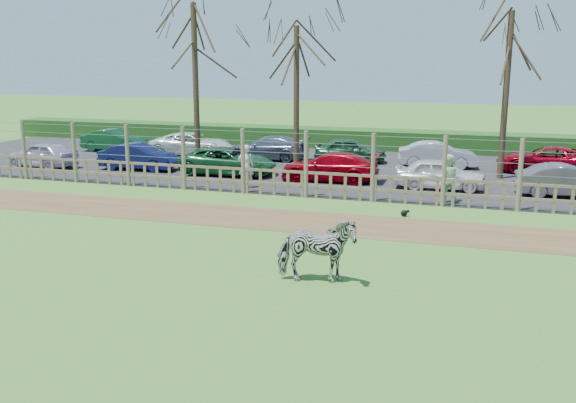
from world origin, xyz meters
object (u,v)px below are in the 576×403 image
(tree_left, at_px, (195,46))
(car_5, at_px, (567,181))
(car_2, at_px, (228,161))
(car_4, at_px, (440,174))
(car_0, at_px, (43,154))
(tree_mid, at_px, (296,63))
(tree_right, at_px, (509,54))
(car_1, at_px, (139,157))
(crow, at_px, (404,213))
(car_8, at_px, (192,144))
(visitor_b, at_px, (447,178))
(car_7, at_px, (114,141))
(visitor_a, at_px, (246,166))
(car_9, at_px, (268,148))
(car_11, at_px, (438,155))
(car_3, at_px, (330,167))
(car_12, at_px, (547,160))
(zebra, at_px, (316,250))

(tree_left, height_order, car_5, tree_left)
(car_2, xyz_separation_m, car_4, (9.23, -0.48, 0.00))
(car_0, height_order, car_5, same)
(tree_mid, height_order, car_5, tree_mid)
(tree_right, distance_m, car_1, 16.82)
(crow, bearing_deg, car_8, 141.37)
(visitor_b, bearing_deg, car_7, -34.55)
(visitor_a, distance_m, car_7, 12.76)
(car_9, xyz_separation_m, car_11, (8.40, 0.16, 0.00))
(car_4, bearing_deg, visitor_a, 102.68)
(tree_mid, height_order, car_4, tree_mid)
(car_4, relative_size, car_7, 0.97)
(crow, height_order, car_8, car_8)
(tree_mid, relative_size, car_3, 1.65)
(tree_right, xyz_separation_m, car_5, (2.31, -3.18, -4.60))
(car_3, xyz_separation_m, car_9, (-4.33, 4.59, 0.00))
(tree_left, bearing_deg, car_2, -29.42)
(tree_mid, bearing_deg, car_9, 132.73)
(tree_mid, bearing_deg, car_3, -46.10)
(crow, bearing_deg, car_1, 158.10)
(tree_mid, xyz_separation_m, car_1, (-6.96, -2.17, -4.23))
(tree_left, height_order, crow, tree_left)
(crow, bearing_deg, car_5, 40.75)
(car_2, bearing_deg, visitor_b, -106.45)
(car_4, height_order, car_7, same)
(car_0, distance_m, car_1, 4.76)
(car_12, bearing_deg, car_11, -87.62)
(visitor_b, bearing_deg, tree_mid, -46.74)
(crow, relative_size, car_8, 0.07)
(tree_mid, height_order, visitor_a, tree_mid)
(car_0, xyz_separation_m, car_12, (22.66, 5.33, 0.00))
(crow, height_order, car_5, car_5)
(car_2, relative_size, car_8, 1.00)
(car_2, xyz_separation_m, car_11, (8.74, 4.65, 0.00))
(car_4, bearing_deg, car_11, 2.87)
(car_11, bearing_deg, tree_mid, 105.09)
(car_12, bearing_deg, car_8, -87.00)
(zebra, height_order, car_2, zebra)
(car_4, bearing_deg, zebra, 167.94)
(visitor_a, bearing_deg, car_2, -70.91)
(car_1, bearing_deg, tree_mid, -74.97)
(tree_mid, distance_m, car_12, 12.04)
(car_5, bearing_deg, car_1, 80.51)
(visitor_a, xyz_separation_m, car_3, (2.85, 2.40, -0.26))
(car_5, xyz_separation_m, car_12, (-0.31, 5.14, 0.00))
(tree_right, height_order, car_8, tree_right)
(car_0, height_order, car_8, same)
(tree_right, distance_m, car_8, 16.32)
(car_1, xyz_separation_m, car_4, (13.65, -0.42, 0.00))
(car_4, xyz_separation_m, car_11, (-0.49, 5.13, 0.00))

